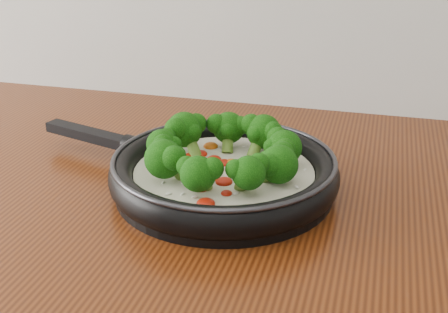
# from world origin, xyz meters

# --- Properties ---
(skillet) EXTENTS (0.49, 0.37, 0.09)m
(skillet) POSITION_xyz_m (0.02, 1.12, 0.93)
(skillet) COLOR black
(skillet) RESTS_ON counter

